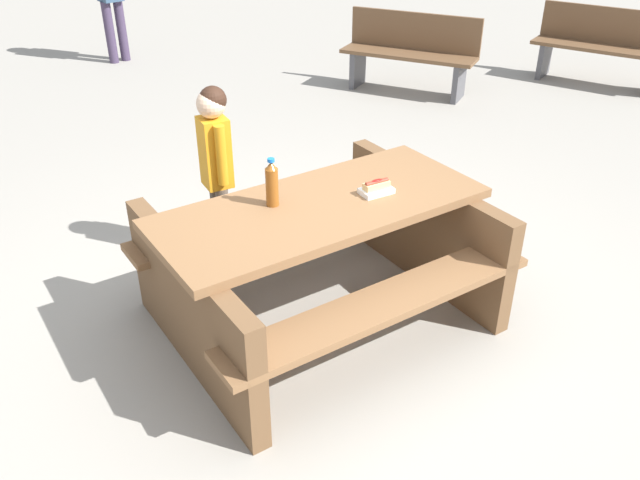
{
  "coord_description": "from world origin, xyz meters",
  "views": [
    {
      "loc": [
        -1.9,
        -2.46,
        2.37
      ],
      "look_at": [
        0.0,
        0.0,
        0.52
      ],
      "focal_mm": 36.89,
      "sensor_mm": 36.0,
      "label": 1
    }
  ],
  "objects_px": {
    "child_in_coat": "(215,153)",
    "soda_bottle": "(272,184)",
    "hotdog_tray": "(376,188)",
    "park_bench_mid": "(410,51)",
    "park_bench_near": "(602,45)",
    "picnic_table": "(320,252)"
  },
  "relations": [
    {
      "from": "soda_bottle",
      "to": "hotdog_tray",
      "type": "bearing_deg",
      "value": -23.87
    },
    {
      "from": "child_in_coat",
      "to": "park_bench_near",
      "type": "xyz_separation_m",
      "value": [
        5.46,
        0.68,
        -0.3
      ]
    },
    {
      "from": "soda_bottle",
      "to": "park_bench_mid",
      "type": "xyz_separation_m",
      "value": [
        3.61,
        2.62,
        -0.42
      ]
    },
    {
      "from": "hotdog_tray",
      "to": "child_in_coat",
      "type": "xyz_separation_m",
      "value": [
        -0.42,
        1.03,
        -0.03
      ]
    },
    {
      "from": "hotdog_tray",
      "to": "park_bench_near",
      "type": "distance_m",
      "value": 5.33
    },
    {
      "from": "hotdog_tray",
      "to": "park_bench_near",
      "type": "height_order",
      "value": "park_bench_near"
    },
    {
      "from": "picnic_table",
      "to": "park_bench_near",
      "type": "height_order",
      "value": "park_bench_near"
    },
    {
      "from": "soda_bottle",
      "to": "park_bench_mid",
      "type": "relative_size",
      "value": 0.18
    },
    {
      "from": "child_in_coat",
      "to": "picnic_table",
      "type": "bearing_deg",
      "value": -84.04
    },
    {
      "from": "soda_bottle",
      "to": "hotdog_tray",
      "type": "height_order",
      "value": "soda_bottle"
    },
    {
      "from": "hotdog_tray",
      "to": "picnic_table",
      "type": "bearing_deg",
      "value": 164.19
    },
    {
      "from": "hotdog_tray",
      "to": "park_bench_mid",
      "type": "distance_m",
      "value": 4.21
    },
    {
      "from": "hotdog_tray",
      "to": "park_bench_near",
      "type": "bearing_deg",
      "value": 18.74
    },
    {
      "from": "park_bench_near",
      "to": "park_bench_mid",
      "type": "xyz_separation_m",
      "value": [
        -1.95,
        1.14,
        0.0
      ]
    },
    {
      "from": "soda_bottle",
      "to": "park_bench_near",
      "type": "relative_size",
      "value": 0.17
    },
    {
      "from": "picnic_table",
      "to": "park_bench_near",
      "type": "relative_size",
      "value": 1.22
    },
    {
      "from": "child_in_coat",
      "to": "soda_bottle",
      "type": "bearing_deg",
      "value": -97.8
    },
    {
      "from": "picnic_table",
      "to": "soda_bottle",
      "type": "distance_m",
      "value": 0.5
    },
    {
      "from": "child_in_coat",
      "to": "park_bench_mid",
      "type": "height_order",
      "value": "child_in_coat"
    },
    {
      "from": "park_bench_near",
      "to": "park_bench_mid",
      "type": "relative_size",
      "value": 1.02
    },
    {
      "from": "soda_bottle",
      "to": "hotdog_tray",
      "type": "distance_m",
      "value": 0.58
    },
    {
      "from": "park_bench_mid",
      "to": "picnic_table",
      "type": "bearing_deg",
      "value": -140.97
    }
  ]
}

